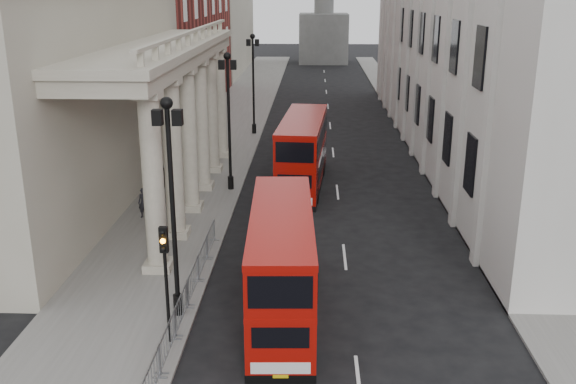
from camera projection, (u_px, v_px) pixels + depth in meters
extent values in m
plane|color=black|center=(172.00, 377.00, 20.70)|extent=(260.00, 260.00, 0.00)
cube|color=slate|center=(216.00, 150.00, 49.36)|extent=(6.00, 140.00, 0.12)
cube|color=slate|center=(432.00, 153.00, 48.73)|extent=(3.00, 140.00, 0.12)
cube|color=slate|center=(254.00, 151.00, 49.24)|extent=(0.20, 140.00, 0.14)
cube|color=#9F9985|center=(50.00, 99.00, 36.42)|extent=(9.00, 28.00, 12.00)
cube|color=#9F9985|center=(213.00, 2.00, 94.23)|extent=(9.00, 30.00, 20.00)
cube|color=#60605E|center=(323.00, 38.00, 106.85)|extent=(8.00, 8.00, 8.00)
cylinder|color=black|center=(178.00, 304.00, 24.38)|extent=(0.36, 0.36, 0.80)
cylinder|color=black|center=(173.00, 215.00, 23.28)|extent=(0.18, 0.18, 8.00)
sphere|color=black|center=(167.00, 103.00, 22.04)|extent=(0.44, 0.44, 0.44)
cube|color=black|center=(177.00, 117.00, 22.18)|extent=(0.35, 0.35, 0.55)
cube|color=black|center=(157.00, 117.00, 22.20)|extent=(0.35, 0.35, 0.55)
cylinder|color=black|center=(231.00, 183.00, 39.61)|extent=(0.36, 0.36, 0.80)
cylinder|color=black|center=(229.00, 125.00, 38.52)|extent=(0.18, 0.18, 8.00)
sphere|color=black|center=(227.00, 56.00, 37.27)|extent=(0.44, 0.44, 0.44)
cube|color=black|center=(233.00, 65.00, 37.41)|extent=(0.35, 0.35, 0.55)
cube|color=black|center=(221.00, 65.00, 37.44)|extent=(0.35, 0.35, 0.55)
cylinder|color=black|center=(254.00, 129.00, 54.84)|extent=(0.36, 0.36, 0.80)
cylinder|color=black|center=(253.00, 86.00, 53.75)|extent=(0.18, 0.18, 8.00)
sphere|color=black|center=(253.00, 36.00, 52.50)|extent=(0.44, 0.44, 0.44)
cube|color=black|center=(257.00, 43.00, 52.64)|extent=(0.35, 0.35, 0.55)
cube|color=black|center=(248.00, 43.00, 52.67)|extent=(0.35, 0.35, 0.55)
cylinder|color=black|center=(167.00, 298.00, 22.07)|extent=(0.12, 0.12, 3.40)
cube|color=black|center=(164.00, 240.00, 21.42)|extent=(0.28, 0.22, 0.90)
sphere|color=black|center=(162.00, 233.00, 21.21)|extent=(0.18, 0.18, 0.18)
sphere|color=orange|center=(163.00, 241.00, 21.30)|extent=(0.18, 0.18, 0.18)
sphere|color=black|center=(163.00, 249.00, 21.39)|extent=(0.18, 0.18, 0.18)
cube|color=gray|center=(150.00, 383.00, 19.28)|extent=(0.50, 2.30, 1.10)
cube|color=gray|center=(168.00, 342.00, 21.51)|extent=(0.50, 2.30, 1.10)
cube|color=gray|center=(181.00, 308.00, 23.75)|extent=(0.50, 2.30, 1.10)
cube|color=gray|center=(193.00, 281.00, 25.99)|extent=(0.50, 2.30, 1.10)
cube|color=gray|center=(203.00, 258.00, 28.22)|extent=(0.50, 2.30, 1.10)
cube|color=gray|center=(211.00, 238.00, 30.46)|extent=(0.50, 2.30, 1.10)
cube|color=#9F0C07|center=(282.00, 284.00, 24.48)|extent=(2.64, 9.55, 1.80)
cube|color=#9F0C07|center=(282.00, 238.00, 23.91)|extent=(2.64, 9.55, 1.58)
cube|color=#9F0C07|center=(281.00, 216.00, 23.63)|extent=(2.68, 9.58, 0.23)
cube|color=black|center=(282.00, 309.00, 24.80)|extent=(2.66, 9.55, 0.32)
cube|color=black|center=(282.00, 278.00, 24.41)|extent=(2.62, 7.75, 0.90)
cube|color=black|center=(282.00, 236.00, 23.88)|extent=(2.67, 9.01, 0.99)
cube|color=white|center=(281.00, 368.00, 20.17)|extent=(1.89, 0.13, 0.41)
cube|color=yellow|center=(281.00, 376.00, 20.25)|extent=(0.50, 0.06, 0.12)
cylinder|color=black|center=(251.00, 347.00, 21.57)|extent=(0.33, 0.91, 0.90)
cylinder|color=black|center=(311.00, 347.00, 21.58)|extent=(0.33, 0.91, 0.90)
cylinder|color=black|center=(258.00, 277.00, 26.81)|extent=(0.33, 0.91, 0.90)
cylinder|color=black|center=(306.00, 277.00, 26.81)|extent=(0.33, 0.91, 0.90)
cube|color=#8F0B06|center=(303.00, 166.00, 40.41)|extent=(3.11, 10.20, 1.92)
cube|color=#8F0B06|center=(303.00, 135.00, 39.81)|extent=(3.11, 10.20, 1.68)
cube|color=#8F0B06|center=(303.00, 120.00, 39.52)|extent=(3.15, 10.25, 0.24)
cube|color=black|center=(303.00, 183.00, 40.75)|extent=(3.13, 10.21, 0.34)
cube|color=black|center=(303.00, 162.00, 40.34)|extent=(3.03, 8.30, 0.96)
cube|color=black|center=(303.00, 134.00, 39.78)|extent=(3.13, 9.64, 1.05)
cube|color=white|center=(295.00, 201.00, 35.86)|extent=(2.01, 0.20, 0.43)
cube|color=yellow|center=(294.00, 206.00, 35.95)|extent=(0.53, 0.08, 0.12)
cylinder|color=black|center=(279.00, 194.00, 37.46)|extent=(0.37, 0.98, 0.96)
cylinder|color=black|center=(316.00, 196.00, 37.23)|extent=(0.37, 0.98, 0.96)
cylinder|color=black|center=(290.00, 168.00, 43.00)|extent=(0.37, 0.98, 0.96)
cylinder|color=black|center=(322.00, 169.00, 42.76)|extent=(0.37, 0.98, 0.96)
imported|color=black|center=(144.00, 203.00, 34.52)|extent=(0.65, 0.48, 1.66)
imported|color=#292421|center=(163.00, 182.00, 38.12)|extent=(1.04, 0.94, 1.76)
imported|color=black|center=(192.00, 172.00, 40.40)|extent=(0.93, 0.77, 1.64)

